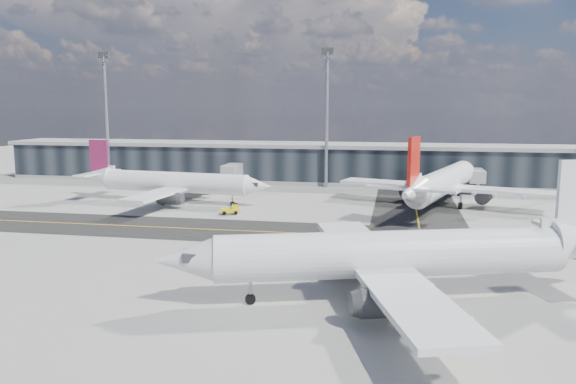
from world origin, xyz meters
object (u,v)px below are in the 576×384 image
Objects in this scene: airliner_af at (172,182)px; service_van at (431,189)px; airliner_redtail at (442,182)px; airliner_near at (397,255)px; baggage_tug at (232,209)px.

service_van is (46.01, 20.12, -2.87)m from airliner_af.
service_van is (-0.93, 15.82, -3.52)m from airliner_redtail.
airliner_near reaches higher than baggage_tug.
airliner_near is at bearing 48.55° from airliner_af.
airliner_af is 47.14m from airliner_redtail.
airliner_af is 6.98× the size of service_van.
airliner_af is at bearing -157.16° from airliner_redtail.
service_van is at bearing -23.29° from airliner_near.
baggage_tug is at bearing -143.02° from service_van.
airliner_near is at bearing 18.95° from baggage_tug.
airliner_redtail is at bearing 101.82° from airliner_af.
airliner_near reaches higher than airliner_af.
airliner_af is 0.87× the size of airliner_redtail.
airliner_redtail is at bearing 93.81° from baggage_tug.
airliner_near is at bearing -81.23° from airliner_redtail.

